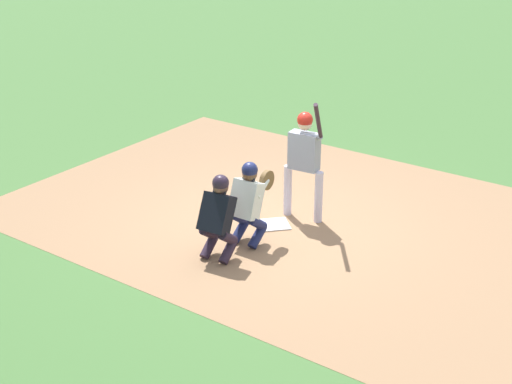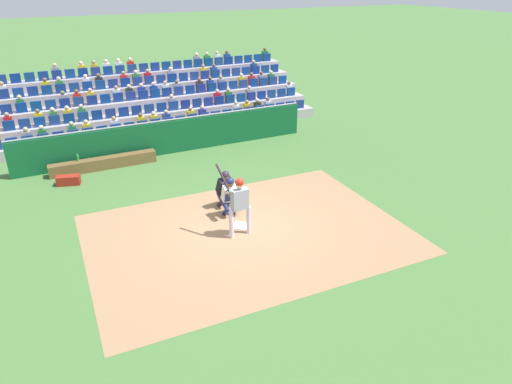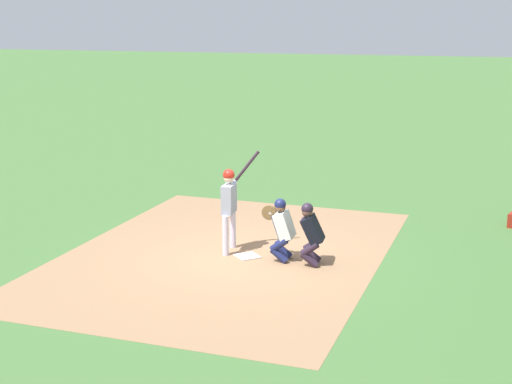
{
  "view_description": "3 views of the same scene",
  "coord_description": "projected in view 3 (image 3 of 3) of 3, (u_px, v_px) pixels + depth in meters",
  "views": [
    {
      "loc": [
        5.59,
        -8.91,
        5.13
      ],
      "look_at": [
        0.13,
        -0.72,
        0.86
      ],
      "focal_mm": 52.04,
      "sensor_mm": 36.0,
      "label": 1
    },
    {
      "loc": [
        4.91,
        10.85,
        6.77
      ],
      "look_at": [
        -0.57,
        -0.12,
        0.94
      ],
      "focal_mm": 32.39,
      "sensor_mm": 36.0,
      "label": 2
    },
    {
      "loc": [
        -14.03,
        -4.59,
        4.87
      ],
      "look_at": [
        0.24,
        -0.11,
        1.33
      ],
      "focal_mm": 52.66,
      "sensor_mm": 36.0,
      "label": 3
    }
  ],
  "objects": [
    {
      "name": "home_plate_umpire",
      "position": [
        311.0,
        231.0,
        14.85
      ],
      "size": [
        0.48,
        0.49,
        1.28
      ],
      "color": "#2C1F30",
      "rests_on": "ground_plane"
    },
    {
      "name": "ground_plane",
      "position": [
        247.0,
        257.0,
        15.49
      ],
      "size": [
        160.0,
        160.0,
        0.0
      ],
      "primitive_type": "plane",
      "color": "#467137"
    },
    {
      "name": "home_plate_marker",
      "position": [
        247.0,
        256.0,
        15.48
      ],
      "size": [
        0.62,
        0.62,
        0.02
      ],
      "primitive_type": "cube",
      "rotation": [
        0.0,
        0.0,
        0.79
      ],
      "color": "white",
      "rests_on": "infield_dirt_patch"
    },
    {
      "name": "infield_dirt_patch",
      "position": [
        225.0,
        254.0,
        15.63
      ],
      "size": [
        9.09,
        6.65,
        0.01
      ],
      "primitive_type": "cube",
      "rotation": [
        0.0,
        0.0,
        -0.03
      ],
      "color": "#9D7653",
      "rests_on": "ground_plane"
    },
    {
      "name": "catcher_crouching",
      "position": [
        281.0,
        226.0,
        15.12
      ],
      "size": [
        0.47,
        0.72,
        1.3
      ],
      "color": "navy",
      "rests_on": "ground_plane"
    },
    {
      "name": "batter_at_plate",
      "position": [
        229.0,
        201.0,
        15.59
      ],
      "size": [
        0.83,
        0.66,
        2.11
      ],
      "color": "silver",
      "rests_on": "ground_plane"
    }
  ]
}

